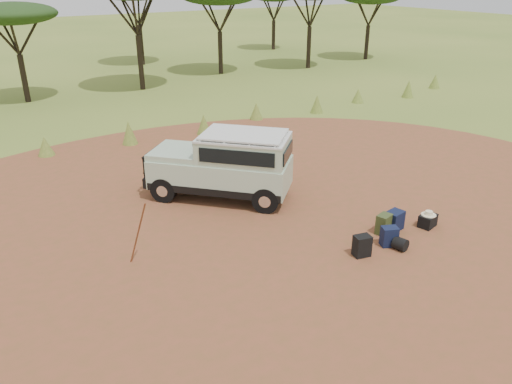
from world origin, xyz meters
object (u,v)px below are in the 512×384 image
backpack_black (362,246)px  hard_case (428,221)px  safari_vehicle (225,166)px  walking_staff (138,233)px  backpack_navy (389,236)px  backpack_olive (384,224)px  duffel_navy (394,221)px

backpack_black → hard_case: backpack_black is taller
safari_vehicle → hard_case: bearing=-5.4°
walking_staff → hard_case: size_ratio=3.30×
walking_staff → backpack_black: walking_staff is taller
backpack_black → backpack_navy: bearing=12.1°
backpack_olive → duffel_navy: backpack_olive is taller
backpack_olive → hard_case: 1.31m
backpack_black → backpack_navy: (0.89, -0.01, -0.01)m
backpack_black → backpack_navy: 0.89m
backpack_navy → backpack_black: bearing=-157.4°
walking_staff → hard_case: bearing=-73.6°
backpack_black → backpack_olive: (1.22, 0.49, 0.00)m
safari_vehicle → walking_staff: (-3.43, -2.07, -0.22)m
walking_staff → hard_case: walking_staff is taller
safari_vehicle → backpack_navy: (1.92, -4.62, -0.72)m
safari_vehicle → backpack_navy: bearing=-20.9°
backpack_navy → hard_case: size_ratio=1.05×
safari_vehicle → backpack_black: (1.03, -4.61, -0.71)m
walking_staff → backpack_olive: walking_staff is taller
backpack_olive → hard_case: size_ratio=1.12×
safari_vehicle → backpack_black: safari_vehicle is taller
backpack_navy → duffel_navy: 0.90m
safari_vehicle → backpack_olive: bearing=-14.8°
walking_staff → backpack_olive: bearing=-74.4°
backpack_navy → backpack_olive: backpack_olive is taller
hard_case → backpack_navy: bearing=171.3°
backpack_black → backpack_navy: size_ratio=1.05×
safari_vehicle → hard_case: size_ratio=8.57×
backpack_navy → duffel_navy: bearing=58.3°
walking_staff → backpack_navy: size_ratio=3.15×
safari_vehicle → backpack_black: 4.78m
backpack_black → duffel_navy: 1.70m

